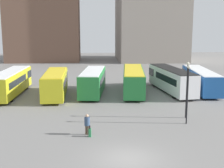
{
  "coord_description": "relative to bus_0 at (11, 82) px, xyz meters",
  "views": [
    {
      "loc": [
        -2.44,
        -18.92,
        8.53
      ],
      "look_at": [
        -0.1,
        12.93,
        2.53
      ],
      "focal_mm": 50.0,
      "sensor_mm": 36.0,
      "label": 1
    }
  ],
  "objects": [
    {
      "name": "building_block_left",
      "position": [
        -1.09,
        39.06,
        9.43
      ],
      "size": [
        17.1,
        11.8,
        22.1
      ],
      "color": "brown",
      "rests_on": "ground_plane"
    },
    {
      "name": "lamp_post_1",
      "position": [
        18.74,
        -11.22,
        1.5
      ],
      "size": [
        0.28,
        0.28,
        5.27
      ],
      "color": "black",
      "rests_on": "ground_plane"
    },
    {
      "name": "bus_0",
      "position": [
        0.0,
        0.0,
        0.0
      ],
      "size": [
        3.06,
        11.61,
        2.97
      ],
      "rotation": [
        0.0,
        0.0,
        1.52
      ],
      "color": "gold",
      "rests_on": "ground_plane"
    },
    {
      "name": "bus_1",
      "position": [
        5.61,
        -1.2,
        0.0
      ],
      "size": [
        2.64,
        9.67,
        3.0
      ],
      "rotation": [
        0.0,
        0.0,
        1.59
      ],
      "color": "gold",
      "rests_on": "ground_plane"
    },
    {
      "name": "suitcase",
      "position": [
        9.75,
        -15.63,
        -1.29
      ],
      "size": [
        0.22,
        0.32,
        0.94
      ],
      "rotation": [
        0.0,
        0.0,
        1.48
      ],
      "color": "#28844C",
      "rests_on": "ground_plane"
    },
    {
      "name": "traveler",
      "position": [
        9.54,
        -15.15,
        -0.63
      ],
      "size": [
        0.47,
        0.47,
        1.67
      ],
      "rotation": [
        0.0,
        0.0,
        1.48
      ],
      "color": "#4C3828",
      "rests_on": "ground_plane"
    },
    {
      "name": "bus_4",
      "position": [
        20.37,
        0.45,
        0.04
      ],
      "size": [
        3.76,
        11.71,
        3.05
      ],
      "rotation": [
        0.0,
        0.0,
        1.69
      ],
      "color": "silver",
      "rests_on": "ground_plane"
    },
    {
      "name": "bus_3",
      "position": [
        15.44,
        0.55,
        0.02
      ],
      "size": [
        3.9,
        11.99,
        3.01
      ],
      "rotation": [
        0.0,
        0.0,
        1.45
      ],
      "color": "#237A38",
      "rests_on": "ground_plane"
    },
    {
      "name": "lamp_post_0",
      "position": [
        18.26,
        -12.96,
        1.46
      ],
      "size": [
        0.28,
        0.28,
        5.19
      ],
      "color": "black",
      "rests_on": "ground_plane"
    },
    {
      "name": "ground_plane",
      "position": [
        12.21,
        -19.92,
        -1.63
      ],
      "size": [
        160.0,
        160.0,
        0.0
      ],
      "primitive_type": "plane",
      "color": "slate"
    },
    {
      "name": "bus_5",
      "position": [
        24.43,
        0.83,
        -0.1
      ],
      "size": [
        3.43,
        11.59,
        2.78
      ],
      "rotation": [
        0.0,
        0.0,
        1.49
      ],
      "color": "#1E56A3",
      "rests_on": "ground_plane"
    },
    {
      "name": "bus_2",
      "position": [
        10.19,
        -0.04,
        -0.01
      ],
      "size": [
        3.7,
        10.02,
        2.98
      ],
      "rotation": [
        0.0,
        0.0,
        1.45
      ],
      "color": "#237A38",
      "rests_on": "ground_plane"
    }
  ]
}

